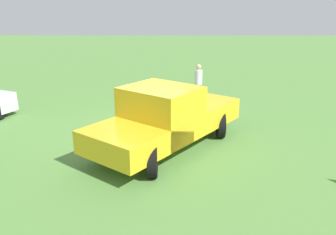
% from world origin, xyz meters
% --- Properties ---
extents(ground_plane, '(80.00, 80.00, 0.00)m').
position_xyz_m(ground_plane, '(0.00, 0.00, 0.00)').
color(ground_plane, '#54843D').
extents(pickup_truck, '(5.22, 4.57, 1.83)m').
position_xyz_m(pickup_truck, '(1.04, 0.64, 0.96)').
color(pickup_truck, black).
rests_on(pickup_truck, ground_plane).
extents(person_bystander, '(0.41, 0.41, 1.64)m').
position_xyz_m(person_bystander, '(-3.88, 1.90, 0.92)').
color(person_bystander, black).
rests_on(person_bystander, ground_plane).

